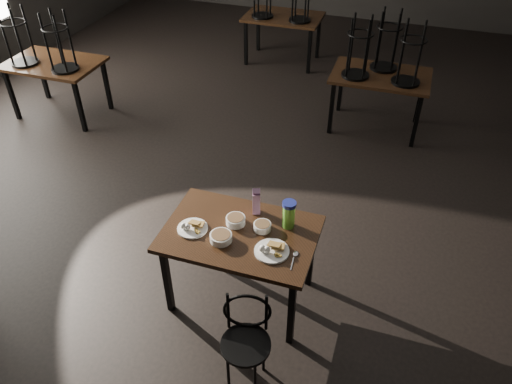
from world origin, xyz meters
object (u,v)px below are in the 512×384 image
(juice_carton, at_px, (256,202))
(bentwood_chair, at_px, (246,334))
(water_bottle, at_px, (289,214))
(main_table, at_px, (240,239))

(juice_carton, distance_m, bentwood_chair, 1.05)
(water_bottle, bearing_deg, bentwood_chair, -93.81)
(juice_carton, xyz_separation_m, water_bottle, (0.29, -0.08, 0.01))
(main_table, bearing_deg, water_bottle, 28.83)
(water_bottle, bearing_deg, main_table, -151.17)
(bentwood_chair, bearing_deg, water_bottle, 71.75)
(bentwood_chair, bearing_deg, juice_carton, 89.57)
(juice_carton, height_order, bentwood_chair, juice_carton)
(main_table, height_order, water_bottle, water_bottle)
(main_table, distance_m, water_bottle, 0.44)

